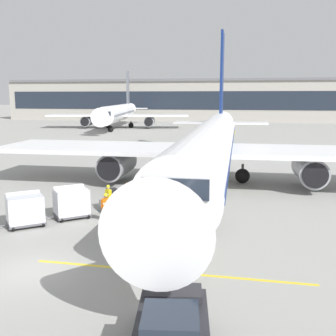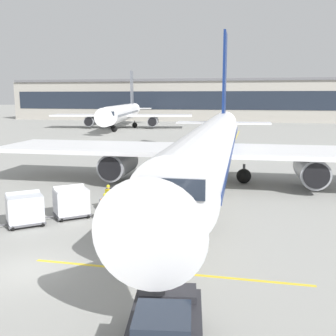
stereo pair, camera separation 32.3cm
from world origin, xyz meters
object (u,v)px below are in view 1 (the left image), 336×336
baggage_cart_second (25,209)px  safety_cone_engine_keepout (127,187)px  ground_crew_marshaller (73,199)px  ground_crew_by_loader (108,196)px  distant_airplane (118,113)px  pushback_tug (171,333)px  ground_crew_by_carts (106,206)px  belt_loader (131,196)px  baggage_cart_lead (71,202)px  parked_airplane (211,144)px

baggage_cart_second → safety_cone_engine_keepout: (3.21, 9.05, -0.62)m
baggage_cart_second → ground_crew_marshaller: baggage_cart_second is taller
ground_crew_by_loader → distant_airplane: (-21.11, 65.75, 2.42)m
distant_airplane → pushback_tug: bearing=-70.7°
baggage_cart_second → ground_crew_by_carts: (4.27, 1.59, -0.00)m
belt_loader → baggage_cart_lead: (-3.04, -2.55, 0.14)m
parked_airplane → pushback_tug: 23.41m
baggage_cart_lead → ground_crew_marshaller: size_ratio=1.50×
pushback_tug → ground_crew_marshaller: size_ratio=2.67×
ground_crew_by_loader → distant_airplane: 69.09m
parked_airplane → baggage_cart_lead: size_ratio=17.54×
belt_loader → distant_airplane: bearing=109.0°
baggage_cart_lead → ground_crew_by_loader: baggage_cart_lead is taller
parked_airplane → ground_crew_by_carts: bearing=-113.3°
parked_airplane → pushback_tug: parked_airplane is taller
baggage_cart_second → ground_crew_by_carts: size_ratio=1.50×
ground_crew_by_loader → ground_crew_marshaller: same height
ground_crew_by_loader → safety_cone_engine_keepout: 5.36m
belt_loader → ground_crew_by_loader: bearing=-146.9°
baggage_cart_lead → ground_crew_by_carts: 2.42m
pushback_tug → ground_crew_by_carts: bearing=117.9°
pushback_tug → baggage_cart_second: bearing=136.1°
ground_crew_by_loader → safety_cone_engine_keepout: ground_crew_by_loader is taller
parked_airplane → baggage_cart_second: parked_airplane is taller
safety_cone_engine_keepout → ground_crew_by_loader: bearing=-85.2°
baggage_cart_lead → distant_airplane: distant_airplane is taller
belt_loader → ground_crew_by_carts: belt_loader is taller
ground_crew_by_carts → pushback_tug: bearing=-62.1°
parked_airplane → distant_airplane: bearing=115.4°
belt_loader → pushback_tug: belt_loader is taller
baggage_cart_second → ground_crew_by_loader: baggage_cart_second is taller
parked_airplane → ground_crew_marshaller: (-7.52, -10.60, -2.38)m
baggage_cart_second → distant_airplane: size_ratio=0.06×
ground_crew_marshaller → distant_airplane: (-19.19, 66.92, 2.42)m
belt_loader → baggage_cart_lead: belt_loader is taller
parked_airplane → ground_crew_by_carts: parked_airplane is taller
baggage_cart_lead → safety_cone_engine_keepout: bearing=79.4°
baggage_cart_lead → ground_crew_by_loader: 2.46m
parked_airplane → baggage_cart_lead: parked_airplane is taller
ground_crew_marshaller → distant_airplane: 69.66m
ground_crew_marshaller → distant_airplane: distant_airplane is taller
ground_crew_by_carts → ground_crew_marshaller: bearing=159.0°
ground_crew_by_carts → ground_crew_by_loader: bearing=106.0°
baggage_cart_lead → safety_cone_engine_keepout: baggage_cart_lead is taller
parked_airplane → baggage_cart_second: (-9.25, -13.17, -2.37)m
baggage_cart_lead → safety_cone_engine_keepout: (1.32, 7.02, -0.62)m
ground_crew_by_loader → ground_crew_marshaller: (-1.92, -1.18, 0.00)m
belt_loader → baggage_cart_second: size_ratio=1.91×
ground_crew_by_carts → ground_crew_marshaller: size_ratio=1.00×
belt_loader → ground_crew_marshaller: (-3.20, -2.01, 0.14)m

